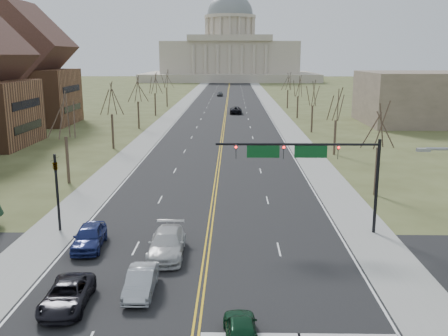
{
  "coord_description": "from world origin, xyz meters",
  "views": [
    {
      "loc": [
        1.77,
        -22.6,
        13.19
      ],
      "look_at": [
        0.96,
        22.29,
        3.0
      ],
      "focal_mm": 40.0,
      "sensor_mm": 36.0,
      "label": 1
    }
  ],
  "objects_px": {
    "car_nb_inner_lead": "(241,329)",
    "car_sb_inner_second": "(167,244)",
    "car_far_nb": "(236,110)",
    "car_sb_inner_lead": "(141,282)",
    "car_sb_outer_second": "(89,237)",
    "car_sb_outer_lead": "(67,295)",
    "signal_mast": "(310,158)",
    "car_far_sb": "(220,94)",
    "signal_left": "(57,184)"
  },
  "relations": [
    {
      "from": "car_sb_inner_second",
      "to": "car_far_nb",
      "type": "bearing_deg",
      "value": 85.27
    },
    {
      "from": "car_sb_inner_lead",
      "to": "car_sb_outer_lead",
      "type": "distance_m",
      "value": 4.02
    },
    {
      "from": "signal_left",
      "to": "car_far_nb",
      "type": "relative_size",
      "value": 1.03
    },
    {
      "from": "signal_left",
      "to": "car_sb_outer_second",
      "type": "xyz_separation_m",
      "value": [
        3.27,
        -3.45,
        -2.88
      ]
    },
    {
      "from": "car_sb_inner_second",
      "to": "car_sb_outer_lead",
      "type": "bearing_deg",
      "value": -123.09
    },
    {
      "from": "car_nb_inner_lead",
      "to": "car_sb_inner_lead",
      "type": "bearing_deg",
      "value": -44.44
    },
    {
      "from": "car_nb_inner_lead",
      "to": "car_sb_inner_second",
      "type": "relative_size",
      "value": 0.69
    },
    {
      "from": "signal_left",
      "to": "car_far_nb",
      "type": "distance_m",
      "value": 80.21
    },
    {
      "from": "car_far_nb",
      "to": "car_far_sb",
      "type": "bearing_deg",
      "value": -84.65
    },
    {
      "from": "signal_mast",
      "to": "car_sb_inner_lead",
      "type": "bearing_deg",
      "value": -136.75
    },
    {
      "from": "car_nb_inner_lead",
      "to": "car_far_sb",
      "type": "bearing_deg",
      "value": -91.39
    },
    {
      "from": "car_sb_inner_second",
      "to": "car_far_nb",
      "type": "distance_m",
      "value": 83.78
    },
    {
      "from": "car_sb_inner_second",
      "to": "car_sb_outer_second",
      "type": "bearing_deg",
      "value": 166.21
    },
    {
      "from": "car_sb_inner_second",
      "to": "car_nb_inner_lead",
      "type": "bearing_deg",
      "value": -66.38
    },
    {
      "from": "car_sb_inner_lead",
      "to": "car_far_nb",
      "type": "relative_size",
      "value": 0.73
    },
    {
      "from": "car_sb_outer_lead",
      "to": "car_sb_inner_second",
      "type": "height_order",
      "value": "car_sb_inner_second"
    },
    {
      "from": "car_far_sb",
      "to": "signal_mast",
      "type": "bearing_deg",
      "value": -83.36
    },
    {
      "from": "car_sb_inner_second",
      "to": "car_far_nb",
      "type": "relative_size",
      "value": 0.98
    },
    {
      "from": "signal_left",
      "to": "car_nb_inner_lead",
      "type": "height_order",
      "value": "signal_left"
    },
    {
      "from": "signal_mast",
      "to": "car_sb_outer_lead",
      "type": "relative_size",
      "value": 2.5
    },
    {
      "from": "car_nb_inner_lead",
      "to": "car_sb_inner_second",
      "type": "xyz_separation_m",
      "value": [
        -4.82,
        10.37,
        0.15
      ]
    },
    {
      "from": "signal_left",
      "to": "car_sb_outer_lead",
      "type": "relative_size",
      "value": 1.24
    },
    {
      "from": "car_sb_inner_lead",
      "to": "car_sb_outer_lead",
      "type": "bearing_deg",
      "value": -156.66
    },
    {
      "from": "car_sb_inner_second",
      "to": "car_sb_outer_second",
      "type": "relative_size",
      "value": 1.18
    },
    {
      "from": "signal_mast",
      "to": "car_nb_inner_lead",
      "type": "xyz_separation_m",
      "value": [
        -5.26,
        -15.06,
        -5.08
      ]
    },
    {
      "from": "car_sb_outer_lead",
      "to": "car_far_nb",
      "type": "distance_m",
      "value": 91.26
    },
    {
      "from": "car_sb_outer_lead",
      "to": "car_sb_inner_second",
      "type": "xyz_separation_m",
      "value": [
        4.43,
        7.14,
        0.15
      ]
    },
    {
      "from": "car_sb_outer_second",
      "to": "car_sb_inner_second",
      "type": "bearing_deg",
      "value": -16.98
    },
    {
      "from": "car_sb_inner_lead",
      "to": "car_sb_inner_second",
      "type": "bearing_deg",
      "value": 81.52
    },
    {
      "from": "signal_mast",
      "to": "car_sb_outer_lead",
      "type": "distance_m",
      "value": 19.39
    },
    {
      "from": "car_far_sb",
      "to": "car_nb_inner_lead",
      "type": "bearing_deg",
      "value": -85.91
    },
    {
      "from": "signal_mast",
      "to": "car_sb_inner_lead",
      "type": "xyz_separation_m",
      "value": [
        -10.83,
        -10.19,
        -5.05
      ]
    },
    {
      "from": "car_sb_inner_lead",
      "to": "car_far_sb",
      "type": "bearing_deg",
      "value": 88.96
    },
    {
      "from": "car_nb_inner_lead",
      "to": "signal_mast",
      "type": "bearing_deg",
      "value": -112.53
    },
    {
      "from": "car_sb_outer_lead",
      "to": "car_sb_inner_second",
      "type": "bearing_deg",
      "value": 55.47
    },
    {
      "from": "car_far_nb",
      "to": "car_sb_inner_lead",
      "type": "bearing_deg",
      "value": 85.97
    },
    {
      "from": "car_far_sb",
      "to": "car_far_nb",
      "type": "bearing_deg",
      "value": -82.13
    },
    {
      "from": "car_sb_inner_second",
      "to": "car_far_sb",
      "type": "relative_size",
      "value": 1.31
    },
    {
      "from": "car_far_nb",
      "to": "car_sb_inner_second",
      "type": "bearing_deg",
      "value": 86.24
    },
    {
      "from": "signal_mast",
      "to": "car_sb_outer_lead",
      "type": "height_order",
      "value": "signal_mast"
    },
    {
      "from": "car_sb_inner_lead",
      "to": "car_sb_outer_lead",
      "type": "height_order",
      "value": "car_sb_inner_lead"
    },
    {
      "from": "car_sb_outer_second",
      "to": "car_sb_outer_lead",
      "type": "bearing_deg",
      "value": -86.56
    },
    {
      "from": "car_sb_outer_second",
      "to": "signal_mast",
      "type": "bearing_deg",
      "value": 7.92
    },
    {
      "from": "signal_left",
      "to": "car_sb_outer_second",
      "type": "distance_m",
      "value": 5.56
    },
    {
      "from": "car_sb_inner_lead",
      "to": "car_sb_inner_second",
      "type": "xyz_separation_m",
      "value": [
        0.75,
        5.5,
        0.12
      ]
    },
    {
      "from": "signal_mast",
      "to": "car_far_nb",
      "type": "relative_size",
      "value": 2.08
    },
    {
      "from": "signal_mast",
      "to": "car_far_nb",
      "type": "height_order",
      "value": "signal_mast"
    },
    {
      "from": "signal_left",
      "to": "car_sb_inner_second",
      "type": "bearing_deg",
      "value": -27.88
    },
    {
      "from": "car_nb_inner_lead",
      "to": "car_sb_outer_second",
      "type": "relative_size",
      "value": 0.81
    },
    {
      "from": "signal_mast",
      "to": "car_sb_inner_lead",
      "type": "relative_size",
      "value": 2.84
    }
  ]
}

